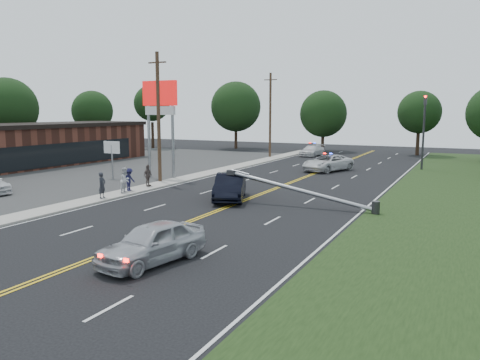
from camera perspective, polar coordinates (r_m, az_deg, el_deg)
The scene contains 25 objects.
ground at distance 22.39m, azimuth -8.87°, elevation -6.06°, with size 120.00×120.00×0.00m, color black.
parking_lot at distance 43.13m, azimuth -22.96°, elevation 0.34°, with size 25.00×60.00×0.01m, color #2D2D2D.
sidewalk at distance 35.16m, azimuth -10.58°, elevation -0.73°, with size 1.80×70.00×0.12m, color #A29C92.
centerline_yellow at distance 30.88m, azimuth 1.95°, elevation -1.95°, with size 0.36×80.00×0.00m, color gold.
pharmacy_building at distance 51.61m, azimuth -25.51°, elevation 3.86°, with size 8.40×30.40×4.30m.
pylon_sign at distance 39.19m, azimuth -9.73°, elevation 8.93°, with size 3.20×0.35×8.00m.
small_sign at distance 39.98m, azimuth -15.36°, elevation 3.48°, with size 1.60×0.14×3.10m.
traffic_signal at distance 47.82m, azimuth 21.51°, elevation 6.20°, with size 0.28×0.41×7.05m.
fallen_streetlight at distance 27.37m, azimuth 8.19°, elevation -1.44°, with size 9.36×0.44×1.91m.
utility_pole_mid at distance 36.81m, azimuth -9.90°, elevation 7.54°, with size 1.60×0.28×10.00m.
utility_pole_far at distance 56.05m, azimuth 3.70°, elevation 7.90°, with size 1.60×0.28×10.00m.
tree_2 at distance 61.06m, azimuth -26.56°, elevation 7.85°, with size 7.00×7.00×9.41m.
tree_3 at distance 68.46m, azimuth -17.55°, elevation 8.02°, with size 5.58×5.58×8.36m.
tree_4 at distance 72.22m, azimuth -10.70°, elevation 9.16°, with size 5.37×5.37×9.41m.
tree_5 at distance 70.10m, azimuth -0.51°, elevation 8.93°, with size 7.38×7.38×9.90m.
tree_6 at distance 66.46m, azimuth 10.12°, elevation 7.95°, with size 6.46×6.46×8.42m.
tree_7 at distance 63.30m, azimuth 21.02°, elevation 7.72°, with size 5.32×5.32×8.09m.
crashed_sedan at distance 29.47m, azimuth -1.23°, elevation -0.84°, with size 1.75×5.00×1.65m, color black.
waiting_sedan at distance 17.64m, azimuth -10.66°, elevation -7.51°, with size 1.80×4.46×1.52m, color #B0B2B9.
emergency_a at distance 44.46m, azimuth 10.62°, elevation 2.07°, with size 2.53×5.49×1.53m, color silver.
emergency_b at distance 59.16m, azimuth 8.78°, elevation 3.57°, with size 1.90×4.67×1.36m, color silver.
bystander_a at distance 30.64m, azimuth -16.47°, elevation -0.61°, with size 0.60×0.39×1.64m, color #26272E.
bystander_b at distance 32.23m, azimuth -13.80°, elevation -0.01°, with size 0.83×0.65×1.71m, color silver.
bystander_c at distance 33.00m, azimuth -13.35°, elevation 0.06°, with size 1.01×0.58×1.56m, color #181739.
bystander_d at distance 34.65m, azimuth -11.18°, elevation 0.54°, with size 0.93×0.39×1.59m, color #564944.
Camera 1 is at (12.67, -17.61, 5.55)m, focal length 35.00 mm.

